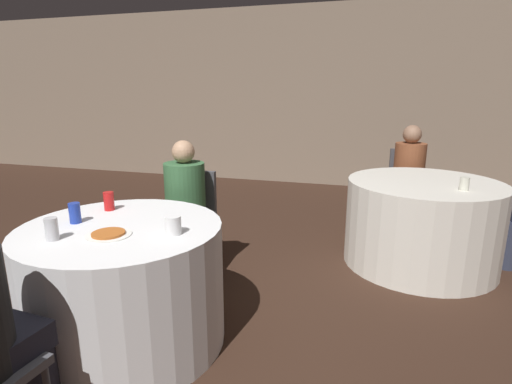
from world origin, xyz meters
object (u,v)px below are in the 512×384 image
(person_floral_shirt, at_px, (409,179))
(person_green_jacket, at_px, (182,214))
(chair_near_north, at_px, (191,214))
(soda_can_silver, at_px, (52,229))
(pizza_plate_near, at_px, (108,234))
(soda_can_blue, at_px, (75,213))
(soda_can_red, at_px, (109,201))
(chair_far_north, at_px, (406,181))
(table_near, at_px, (126,285))
(table_far, at_px, (421,223))

(person_floral_shirt, xyz_separation_m, person_green_jacket, (-1.82, -1.81, -0.01))
(chair_near_north, xyz_separation_m, person_green_jacket, (0.01, -0.16, 0.05))
(chair_near_north, distance_m, person_green_jacket, 0.17)
(chair_near_north, xyz_separation_m, soda_can_silver, (-0.17, -1.29, 0.30))
(pizza_plate_near, bearing_deg, soda_can_blue, 158.17)
(soda_can_silver, distance_m, soda_can_red, 0.55)
(soda_can_silver, bearing_deg, pizza_plate_near, 30.63)
(pizza_plate_near, relative_size, soda_can_blue, 2.02)
(person_floral_shirt, relative_size, pizza_plate_near, 4.71)
(chair_near_north, xyz_separation_m, soda_can_blue, (-0.25, -1.02, 0.30))
(soda_can_blue, relative_size, soda_can_red, 1.00)
(chair_far_north, xyz_separation_m, person_floral_shirt, (0.01, -0.16, 0.06))
(person_floral_shirt, relative_size, person_green_jacket, 1.01)
(table_near, relative_size, soda_can_blue, 9.65)
(chair_near_north, relative_size, soda_can_red, 7.16)
(table_near, bearing_deg, soda_can_silver, -125.31)
(pizza_plate_near, distance_m, soda_can_silver, 0.28)
(table_far, bearing_deg, soda_can_red, -144.61)
(table_far, relative_size, soda_can_red, 10.72)
(pizza_plate_near, bearing_deg, person_green_jacket, 93.46)
(person_floral_shirt, bearing_deg, soda_can_silver, 52.34)
(chair_near_north, bearing_deg, table_near, 90.00)
(table_near, distance_m, chair_near_north, 1.01)
(chair_near_north, xyz_separation_m, soda_can_red, (-0.22, -0.75, 0.30))
(chair_far_north, height_order, person_floral_shirt, person_floral_shirt)
(soda_can_blue, bearing_deg, soda_can_silver, -73.29)
(table_far, height_order, soda_can_silver, soda_can_silver)
(table_near, xyz_separation_m, chair_far_north, (1.78, 2.81, 0.14))
(table_near, bearing_deg, table_far, 43.46)
(soda_can_blue, bearing_deg, chair_near_north, 76.10)
(soda_can_blue, bearing_deg, soda_can_red, 83.41)
(table_near, distance_m, soda_can_silver, 0.57)
(table_near, bearing_deg, soda_can_blue, -175.20)
(person_floral_shirt, height_order, soda_can_silver, person_floral_shirt)
(table_far, xyz_separation_m, chair_near_north, (-1.88, -0.75, 0.14))
(table_near, height_order, chair_far_north, chair_far_north)
(soda_can_blue, distance_m, soda_can_silver, 0.28)
(table_far, height_order, soda_can_red, soda_can_red)
(table_near, height_order, soda_can_silver, soda_can_silver)
(chair_near_north, relative_size, person_floral_shirt, 0.75)
(soda_can_red, bearing_deg, person_green_jacket, 68.71)
(table_far, xyz_separation_m, person_floral_shirt, (-0.06, 0.90, 0.20))
(pizza_plate_near, distance_m, soda_can_red, 0.50)
(person_green_jacket, relative_size, soda_can_blue, 9.39)
(table_far, relative_size, soda_can_silver, 10.72)
(table_near, relative_size, chair_far_north, 1.35)
(soda_can_red, bearing_deg, pizza_plate_near, -54.85)
(table_far, distance_m, soda_can_silver, 2.92)
(pizza_plate_near, distance_m, soda_can_blue, 0.35)
(soda_can_silver, bearing_deg, soda_can_blue, 106.71)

